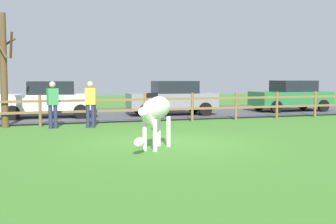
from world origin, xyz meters
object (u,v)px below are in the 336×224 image
(bare_tree, at_px, (4,68))
(visitor_right_of_tree, at_px, (53,103))
(zebra, at_px, (155,112))
(parked_car_grey, at_px, (172,98))
(crow_on_grass, at_px, (155,129))
(parked_car_white, at_px, (48,99))
(parked_car_green, at_px, (291,96))
(visitor_left_of_tree, at_px, (90,102))

(bare_tree, xyz_separation_m, visitor_right_of_tree, (1.60, -0.84, -1.19))
(zebra, bearing_deg, parked_car_grey, 68.44)
(bare_tree, height_order, zebra, bare_tree)
(crow_on_grass, distance_m, parked_car_white, 6.65)
(parked_car_green, xyz_separation_m, visitor_right_of_tree, (-12.03, -3.48, 0.06))
(bare_tree, relative_size, parked_car_grey, 0.98)
(parked_car_green, bearing_deg, zebra, -138.51)
(zebra, relative_size, visitor_left_of_tree, 0.94)
(visitor_left_of_tree, bearing_deg, crow_on_grass, -48.23)
(bare_tree, xyz_separation_m, crow_on_grass, (4.65, -3.01, -1.97))
(bare_tree, height_order, visitor_left_of_tree, bare_tree)
(bare_tree, height_order, parked_car_grey, bare_tree)
(zebra, distance_m, parked_car_white, 9.22)
(parked_car_white, bearing_deg, parked_car_green, -1.10)
(bare_tree, bearing_deg, parked_car_grey, 19.08)
(parked_car_green, bearing_deg, visitor_right_of_tree, -163.86)
(bare_tree, height_order, crow_on_grass, bare_tree)
(parked_car_green, bearing_deg, parked_car_white, 178.90)
(visitor_right_of_tree, bearing_deg, visitor_left_of_tree, -8.15)
(crow_on_grass, distance_m, visitor_right_of_tree, 3.82)
(parked_car_white, xyz_separation_m, parked_car_grey, (5.49, -0.41, 0.00))
(bare_tree, relative_size, parked_car_green, 1.00)
(parked_car_white, relative_size, parked_car_grey, 1.00)
(visitor_left_of_tree, bearing_deg, parked_car_grey, 39.30)
(visitor_right_of_tree, bearing_deg, bare_tree, 152.39)
(parked_car_grey, distance_m, visitor_right_of_tree, 6.44)
(zebra, xyz_separation_m, parked_car_green, (9.88, 8.74, -0.08))
(parked_car_white, distance_m, visitor_right_of_tree, 3.71)
(parked_car_white, bearing_deg, crow_on_grass, -62.90)
(visitor_left_of_tree, height_order, visitor_right_of_tree, same)
(zebra, relative_size, parked_car_grey, 0.38)
(zebra, bearing_deg, parked_car_white, 103.23)
(parked_car_white, height_order, parked_car_green, same)
(bare_tree, bearing_deg, visitor_right_of_tree, -27.61)
(zebra, bearing_deg, bare_tree, 121.58)
(bare_tree, bearing_deg, parked_car_green, 10.99)
(parked_car_white, xyz_separation_m, visitor_left_of_tree, (1.24, -3.90, 0.06))
(zebra, relative_size, visitor_right_of_tree, 0.94)
(bare_tree, bearing_deg, crow_on_grass, -32.90)
(visitor_left_of_tree, xyz_separation_m, visitor_right_of_tree, (-1.27, 0.18, 0.00))
(zebra, xyz_separation_m, visitor_right_of_tree, (-2.15, 5.26, -0.02))
(parked_car_grey, xyz_separation_m, visitor_right_of_tree, (-5.53, -3.30, 0.06))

